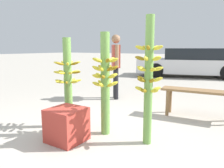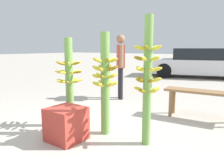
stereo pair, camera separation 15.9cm
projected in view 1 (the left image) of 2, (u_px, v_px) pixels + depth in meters
name	position (u px, v px, depth m)	size (l,w,h in m)	color
ground_plane	(99.00, 138.00, 3.09)	(80.00, 80.00, 0.00)	#B2AA9E
banana_stalk_left	(68.00, 81.00, 3.43)	(0.44, 0.44, 1.42)	#6B9E47
banana_stalk_center	(105.00, 81.00, 3.13)	(0.40, 0.39, 1.48)	#6B9E47
banana_stalk_right	(149.00, 78.00, 2.78)	(0.37, 0.37, 1.66)	#6B9E47
vendor_person	(116.00, 61.00, 5.35)	(0.43, 0.52, 1.58)	black
market_bench	(201.00, 95.00, 3.90)	(1.40, 0.45, 0.52)	olive
parked_car	(191.00, 63.00, 9.60)	(4.78, 2.96, 1.23)	silver
produce_crate	(67.00, 125.00, 2.96)	(0.46, 0.46, 0.46)	#B2382D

